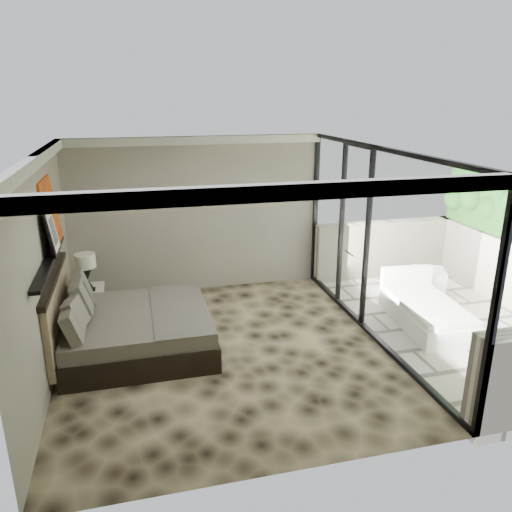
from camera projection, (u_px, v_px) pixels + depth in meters
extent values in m
plane|color=black|center=(225.00, 351.00, 7.09)|extent=(5.00, 5.00, 0.00)
cube|color=silver|center=(220.00, 152.00, 6.22)|extent=(4.50, 5.00, 0.02)
cube|color=gray|center=(197.00, 216.00, 8.95)|extent=(4.50, 0.02, 2.80)
cube|color=gray|center=(44.00, 272.00, 6.13)|extent=(0.02, 5.00, 2.80)
cube|color=white|center=(376.00, 246.00, 7.18)|extent=(0.08, 5.00, 2.80)
cube|color=#B9AE9E|center=(455.00, 326.00, 7.98)|extent=(3.00, 5.00, 0.12)
cube|color=black|center=(49.00, 261.00, 6.21)|extent=(0.12, 2.20, 0.05)
cube|color=black|center=(140.00, 338.00, 7.11)|extent=(2.02, 1.92, 0.35)
cube|color=#5E594E|center=(138.00, 320.00, 7.02)|extent=(1.96, 1.86, 0.21)
cube|color=#46443D|center=(179.00, 308.00, 7.12)|extent=(0.77, 1.90, 0.03)
cube|color=#8D7059|center=(58.00, 313.00, 6.71)|extent=(0.08, 2.02, 0.96)
cube|color=black|center=(88.00, 302.00, 8.06)|extent=(0.58, 0.58, 0.55)
cone|color=black|center=(88.00, 284.00, 7.92)|extent=(0.18, 0.18, 0.17)
cone|color=black|center=(87.00, 275.00, 7.86)|extent=(0.18, 0.18, 0.17)
cylinder|color=silver|center=(85.00, 261.00, 7.79)|extent=(0.32, 0.32, 0.22)
cube|color=#9D0F0D|center=(50.00, 212.00, 6.68)|extent=(0.13, 0.90, 0.90)
cube|color=black|center=(51.00, 231.00, 6.33)|extent=(0.11, 0.50, 0.60)
cube|color=silver|center=(428.00, 283.00, 8.93)|extent=(0.68, 0.68, 0.52)
cube|color=white|center=(427.00, 316.00, 7.85)|extent=(1.05, 1.84, 0.31)
cube|color=silver|center=(428.00, 304.00, 7.79)|extent=(1.00, 1.72, 0.09)
cube|color=white|center=(406.00, 277.00, 8.52)|extent=(0.89, 0.22, 0.38)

